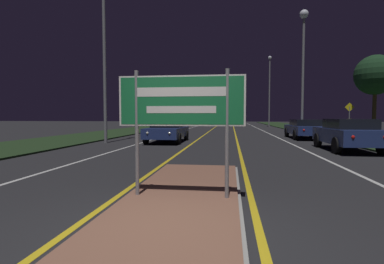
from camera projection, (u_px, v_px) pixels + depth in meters
name	position (u px, v px, depth m)	size (l,w,h in m)	color
ground_plane	(161.00, 236.00, 3.83)	(160.00, 160.00, 0.00)	#232326
median_island	(181.00, 199.00, 5.38)	(2.14, 7.04, 0.10)	#999993
verge_left	(105.00, 134.00, 24.86)	(5.00, 100.00, 0.08)	#1E3319
verge_right	(347.00, 136.00, 22.41)	(5.00, 100.00, 0.08)	#1E3319
centre_line_yellow_left	(208.00, 132.00, 28.75)	(0.12, 70.00, 0.01)	gold
centre_line_yellow_right	(235.00, 132.00, 28.43)	(0.12, 70.00, 0.01)	gold
lane_line_white_left	(178.00, 132.00, 29.13)	(0.12, 70.00, 0.01)	silver
lane_line_white_right	(266.00, 132.00, 28.05)	(0.12, 70.00, 0.01)	silver
edge_line_white_left	(148.00, 132.00, 29.51)	(0.10, 70.00, 0.01)	silver
edge_line_white_right	(300.00, 133.00, 27.66)	(0.10, 70.00, 0.01)	silver
highway_sign	(181.00, 106.00, 5.28)	(2.26, 0.07, 2.25)	gray
streetlight_left_near	(104.00, 13.00, 16.77)	(0.57, 0.57, 11.27)	gray
streetlight_right_near	(303.00, 47.00, 21.84)	(0.64, 0.64, 9.26)	gray
streetlight_right_far	(270.00, 84.00, 41.87)	(0.48, 0.48, 9.91)	gray
car_receding_0	(347.00, 134.00, 13.21)	(1.93, 4.35, 1.41)	navy
car_receding_1	(304.00, 128.00, 20.28)	(1.93, 4.82, 1.31)	navy
car_approaching_0	(168.00, 130.00, 17.69)	(2.03, 4.52, 1.38)	navy
warning_sign	(349.00, 117.00, 20.14)	(0.60, 0.06, 2.35)	gray
roadside_palm_right	(375.00, 75.00, 19.35)	(2.58, 2.58, 5.41)	#4C3823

